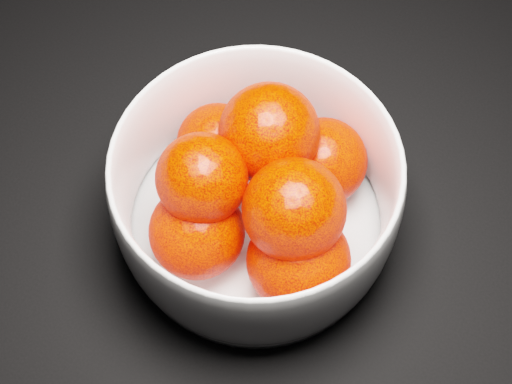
% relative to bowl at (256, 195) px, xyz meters
% --- Properties ---
extents(bowl, '(0.22, 0.22, 0.11)m').
position_rel_bowl_xyz_m(bowl, '(0.00, 0.00, 0.00)').
color(bowl, white).
rests_on(bowl, ground).
extents(orange_pile, '(0.17, 0.17, 0.12)m').
position_rel_bowl_xyz_m(orange_pile, '(0.00, -0.00, 0.01)').
color(orange_pile, '#FF1900').
rests_on(orange_pile, bowl).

